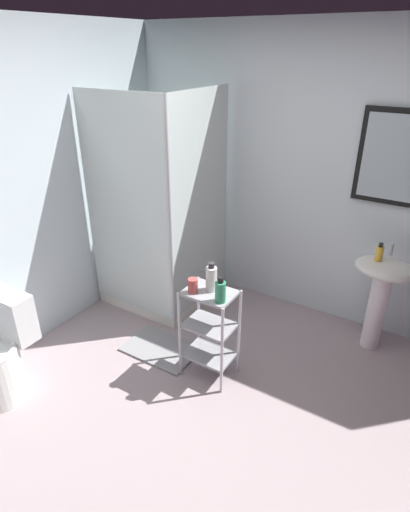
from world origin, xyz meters
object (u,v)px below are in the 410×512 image
lotion_bottle_white (211,278)px  rinse_cup (193,286)px  bath_mat (161,349)px  storage_cart (210,327)px  body_wash_bottle_green (220,291)px  shower_stall (164,259)px  toilet (0,357)px  pedestal_sink (382,287)px  hand_soap_bottle (379,253)px

lotion_bottle_white → rinse_cup: (-0.10, -0.09, -0.04)m
rinse_cup → bath_mat: (-0.39, 0.09, -0.78)m
storage_cart → body_wash_bottle_green: size_ratio=3.92×
body_wash_bottle_green → bath_mat: size_ratio=0.31×
shower_stall → bath_mat: size_ratio=3.33×
body_wash_bottle_green → rinse_cup: size_ratio=1.77×
toilet → lotion_bottle_white: size_ratio=3.49×
rinse_cup → pedestal_sink: bearing=44.6°
storage_cart → lotion_bottle_white: bearing=97.8°
hand_soap_bottle → bath_mat: 1.91m
shower_stall → hand_soap_bottle: shower_stall is taller
toilet → rinse_cup: size_ratio=7.12×
pedestal_sink → toilet: size_ratio=1.07×
pedestal_sink → body_wash_bottle_green: bearing=-128.9°
hand_soap_bottle → lotion_bottle_white: bearing=-134.3°
shower_stall → toilet: size_ratio=2.63×
toilet → bath_mat: 1.22m
pedestal_sink → body_wash_bottle_green: 1.40m
toilet → storage_cart: 1.51m
pedestal_sink → toilet: 2.92m
toilet → lotion_bottle_white: 1.61m
lotion_bottle_white → bath_mat: 0.96m
hand_soap_bottle → rinse_cup: hand_soap_bottle is taller
pedestal_sink → lotion_bottle_white: lotion_bottle_white is taller
shower_stall → rinse_cup: size_ratio=18.73×
hand_soap_bottle → storage_cart: bearing=-133.4°
toilet → body_wash_bottle_green: (1.29, 0.88, 0.51)m
pedestal_sink → storage_cart: (-0.99, -1.01, -0.14)m
shower_stall → rinse_cup: shower_stall is taller
shower_stall → bath_mat: shower_stall is taller
body_wash_bottle_green → lotion_bottle_white: 0.16m
storage_cart → hand_soap_bottle: 1.42m
shower_stall → storage_cart: bearing=-36.1°
hand_soap_bottle → body_wash_bottle_green: 1.32m
body_wash_bottle_green → storage_cart: bearing=151.2°
shower_stall → storage_cart: shower_stall is taller
toilet → hand_soap_bottle: hand_soap_bottle is taller
pedestal_sink → bath_mat: 1.86m
storage_cart → rinse_cup: size_ratio=6.93×
bath_mat → pedestal_sink: bearing=33.6°
lotion_bottle_white → pedestal_sink: bearing=44.6°
pedestal_sink → body_wash_bottle_green: (-0.87, -1.07, 0.24)m
pedestal_sink → bath_mat: (-1.48, -0.98, -0.57)m
hand_soap_bottle → body_wash_bottle_green: size_ratio=0.77×
rinse_cup → body_wash_bottle_green: bearing=-0.5°
toilet → storage_cart: size_ratio=1.03×
bath_mat → lotion_bottle_white: bearing=0.4°
shower_stall → storage_cart: 1.13m
pedestal_sink → toilet: pedestal_sink is taller
shower_stall → body_wash_bottle_green: size_ratio=10.60×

